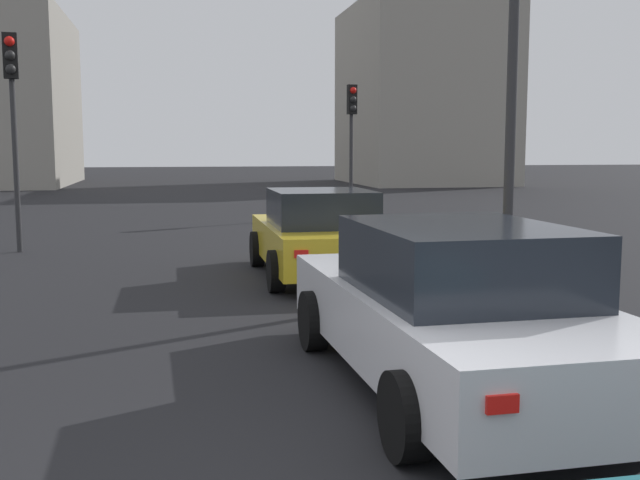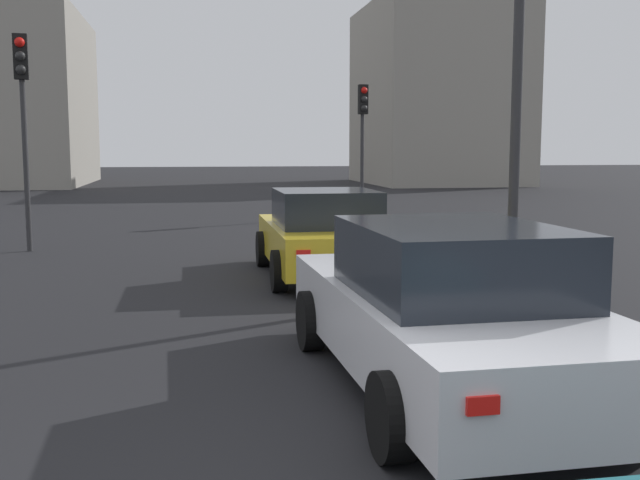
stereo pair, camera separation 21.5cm
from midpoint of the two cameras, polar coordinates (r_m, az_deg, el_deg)
car_yellow_left_lead at (r=12.66m, az=0.80°, el=0.40°), size 4.13×2.02×1.46m
car_white_left_second at (r=6.89m, az=10.30°, el=-5.14°), size 4.87×2.19×1.51m
traffic_light_near_left at (r=23.75m, az=3.50°, el=8.83°), size 0.32×0.30×4.07m
traffic_light_near_right at (r=16.78m, az=-21.09°, el=9.97°), size 0.33×0.30×4.43m
building_facade_left at (r=46.37m, az=8.85°, el=10.71°), size 10.90×8.23×10.45m
building_facade_center at (r=47.38m, az=-21.43°, el=9.75°), size 12.91×7.12×9.65m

